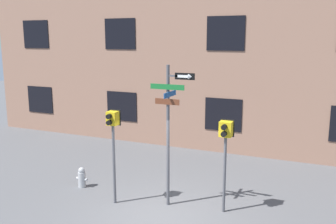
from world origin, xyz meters
name	(u,v)px	position (x,y,z in m)	size (l,w,h in m)	color
ground_plane	(160,217)	(0.00, 0.00, 0.00)	(60.00, 60.00, 0.00)	#515154
street_sign_pole	(170,123)	(-0.05, 0.80, 2.42)	(1.27, 0.81, 4.03)	#4C4C51
pedestrian_signal_left	(113,132)	(-1.58, 0.29, 2.13)	(0.35, 0.40, 2.75)	#4C4C51
pedestrian_signal_right	(225,140)	(1.48, 0.99, 2.05)	(0.39, 0.40, 2.59)	#4C4C51
fire_hydrant	(82,178)	(-3.18, 0.90, 0.32)	(0.40, 0.24, 0.66)	#A5A5A8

